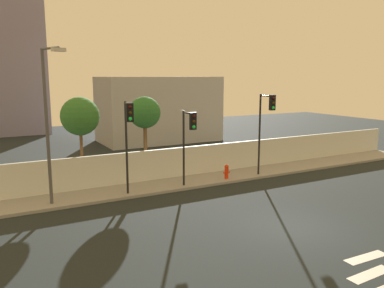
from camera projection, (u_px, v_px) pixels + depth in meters
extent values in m
plane|color=black|center=(294.00, 228.00, 16.32)|extent=(80.00, 80.00, 0.00)
cube|color=gray|center=(198.00, 181.00, 23.41)|extent=(36.00, 2.40, 0.15)
cube|color=silver|center=(188.00, 161.00, 24.36)|extent=(36.00, 0.18, 1.80)
cube|color=silver|center=(370.00, 274.00, 12.49)|extent=(1.82, 0.51, 0.01)
cube|color=silver|center=(366.00, 257.00, 13.65)|extent=(1.81, 0.48, 0.01)
cylinder|color=black|center=(259.00, 135.00, 24.28)|extent=(0.12, 0.12, 5.05)
cylinder|color=black|center=(266.00, 96.00, 23.25)|extent=(0.25, 1.33, 0.08)
cube|color=black|center=(272.00, 103.00, 22.70)|extent=(0.36, 0.24, 0.90)
sphere|color=black|center=(274.00, 98.00, 22.54)|extent=(0.18, 0.18, 0.18)
sphere|color=#33260A|center=(273.00, 103.00, 22.59)|extent=(0.18, 0.18, 0.18)
sphere|color=#19F24C|center=(273.00, 108.00, 22.64)|extent=(0.18, 0.18, 0.18)
cylinder|color=black|center=(127.00, 148.00, 20.24)|extent=(0.12, 0.12, 4.87)
cylinder|color=black|center=(127.00, 104.00, 19.15)|extent=(0.36, 1.47, 0.08)
cube|color=black|center=(130.00, 112.00, 18.51)|extent=(0.37, 0.26, 0.90)
sphere|color=black|center=(130.00, 107.00, 18.35)|extent=(0.18, 0.18, 0.18)
sphere|color=#33260A|center=(130.00, 113.00, 18.40)|extent=(0.18, 0.18, 0.18)
sphere|color=#19F24C|center=(130.00, 119.00, 18.45)|extent=(0.18, 0.18, 0.18)
cylinder|color=black|center=(184.00, 148.00, 21.86)|extent=(0.12, 0.12, 4.26)
cylinder|color=black|center=(188.00, 113.00, 20.88)|extent=(0.23, 1.38, 0.08)
cube|color=black|center=(193.00, 121.00, 20.31)|extent=(0.36, 0.24, 0.90)
sphere|color=black|center=(194.00, 116.00, 20.16)|extent=(0.18, 0.18, 0.18)
sphere|color=#33260A|center=(194.00, 122.00, 20.20)|extent=(0.18, 0.18, 0.18)
sphere|color=#19F24C|center=(194.00, 127.00, 20.25)|extent=(0.18, 0.18, 0.18)
cylinder|color=#4C4C51|center=(47.00, 128.00, 18.41)|extent=(0.16, 0.16, 7.39)
cylinder|color=#4C4C51|center=(50.00, 48.00, 17.23)|extent=(0.56, 1.57, 0.10)
cube|color=beige|center=(59.00, 50.00, 16.69)|extent=(0.64, 0.40, 0.16)
cylinder|color=red|center=(227.00, 173.00, 23.57)|extent=(0.24, 0.24, 0.69)
sphere|color=red|center=(227.00, 167.00, 23.50)|extent=(0.26, 0.26, 0.26)
cylinder|color=red|center=(224.00, 173.00, 23.48)|extent=(0.10, 0.09, 0.09)
cylinder|color=red|center=(229.00, 172.00, 23.64)|extent=(0.10, 0.09, 0.09)
cylinder|color=brown|center=(82.00, 157.00, 22.25)|extent=(0.18, 0.18, 3.46)
sphere|color=#316E2D|center=(80.00, 116.00, 21.86)|extent=(2.17, 2.17, 2.17)
cylinder|color=brown|center=(146.00, 150.00, 24.06)|extent=(0.23, 0.23, 3.57)
sphere|color=#2C6E31|center=(145.00, 112.00, 23.67)|extent=(1.94, 1.94, 1.94)
cube|color=#A2A2A2|center=(159.00, 109.00, 38.08)|extent=(11.17, 6.00, 6.23)
cube|color=gray|center=(4.00, 10.00, 40.99)|extent=(7.44, 5.00, 26.36)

